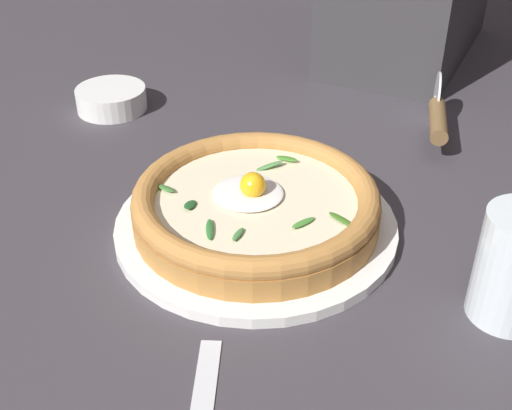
{
  "coord_description": "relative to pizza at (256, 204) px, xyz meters",
  "views": [
    {
      "loc": [
        0.25,
        -0.5,
        0.42
      ],
      "look_at": [
        0.02,
        0.02,
        0.03
      ],
      "focal_mm": 46.57,
      "sensor_mm": 36.0,
      "label": 1
    }
  ],
  "objects": [
    {
      "name": "pizza_plate",
      "position": [
        0.0,
        -0.0,
        -0.03
      ],
      "size": [
        0.3,
        0.3,
        0.01
      ],
      "primitive_type": "cylinder",
      "color": "white",
      "rests_on": "ground"
    },
    {
      "name": "pizza_cutter",
      "position": [
        0.13,
        0.28,
        0.0
      ],
      "size": [
        0.05,
        0.15,
        0.07
      ],
      "color": "silver",
      "rests_on": "ground"
    },
    {
      "name": "ground_plane",
      "position": [
        -0.02,
        -0.02,
        -0.05
      ],
      "size": [
        2.4,
        2.4,
        0.03
      ],
      "primitive_type": "cube",
      "color": "#3B373D",
      "rests_on": "ground"
    },
    {
      "name": "pizza",
      "position": [
        0.0,
        0.0,
        0.0
      ],
      "size": [
        0.26,
        0.26,
        0.06
      ],
      "color": "#B17738",
      "rests_on": "pizza_plate"
    },
    {
      "name": "side_bowl",
      "position": [
        -0.31,
        0.19,
        -0.02
      ],
      "size": [
        0.1,
        0.1,
        0.03
      ],
      "primitive_type": "cylinder",
      "color": "white",
      "rests_on": "ground"
    }
  ]
}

